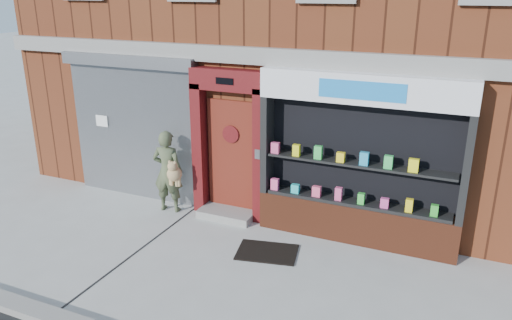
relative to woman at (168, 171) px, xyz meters
The scene contains 7 objects.
ground 2.63m from the woman, 38.18° to the right, with size 80.00×80.00×0.00m, color #9E9E99.
building 5.80m from the woman, 66.31° to the left, with size 12.00×8.16×8.00m.
shutter_bay 1.42m from the woman, 159.54° to the left, with size 3.10×0.30×3.04m.
red_door_bay 1.39m from the woman, 15.00° to the left, with size 1.52×0.58×2.90m.
pharmacy_bay 3.75m from the woman, ahead, with size 3.50×0.41×3.00m.
woman is the anchor object (origin of this frame).
doormat 2.72m from the woman, 17.88° to the right, with size 1.01×0.71×0.03m, color black.
Camera 1 is at (3.38, -6.23, 4.30)m, focal length 35.00 mm.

